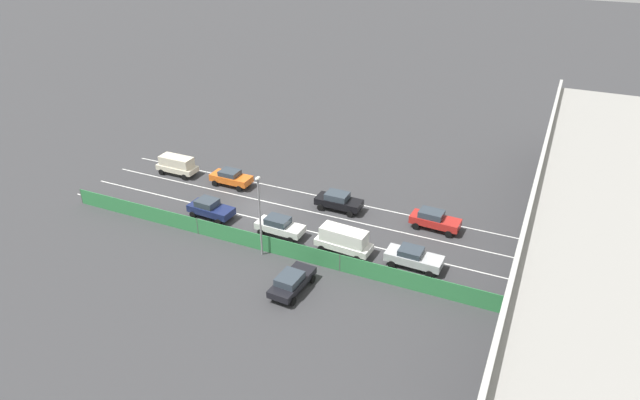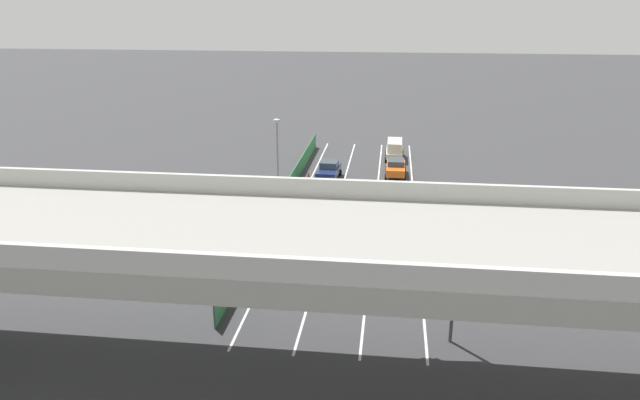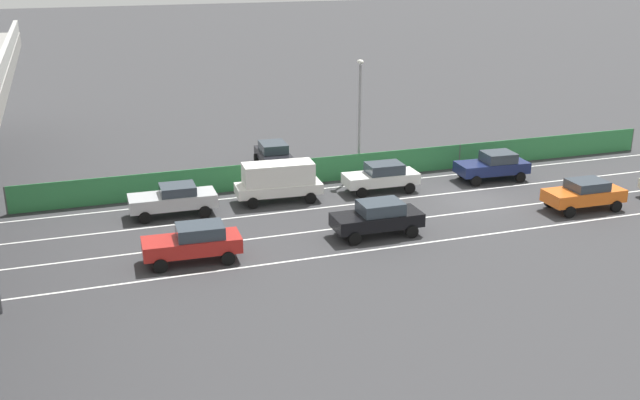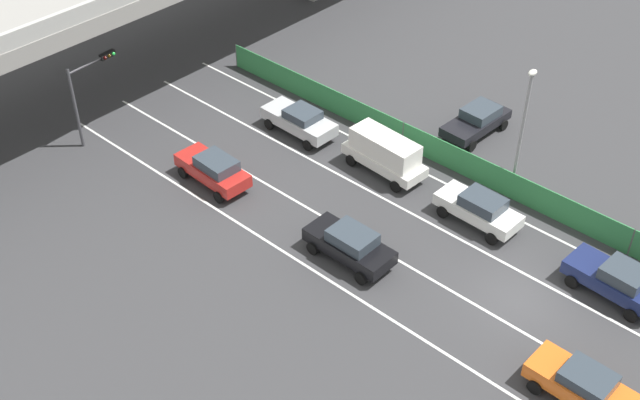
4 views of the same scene
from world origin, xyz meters
name	(u,v)px [view 4 (image 4 of 4)]	position (x,y,z in m)	size (l,w,h in m)	color
ground_plane	(518,298)	(0.00, 0.00, 0.00)	(300.00, 300.00, 0.00)	#38383A
lane_line_left_edge	(372,307)	(-4.86, 4.50, 0.00)	(0.14, 45.01, 0.01)	silver
lane_line_mid_left	(416,270)	(-1.62, 4.50, 0.00)	(0.14, 45.01, 0.01)	silver
lane_line_mid_right	(456,237)	(1.62, 4.50, 0.00)	(0.14, 45.01, 0.01)	silver
lane_line_right_edge	(492,207)	(4.86, 4.50, 0.00)	(0.14, 45.01, 0.01)	silver
green_fence	(508,184)	(6.12, 4.50, 0.78)	(0.10, 41.11, 1.56)	#338447
car_sedan_silver	(300,120)	(3.12, 16.51, 0.91)	(2.09, 4.64, 1.66)	#B7BABC
car_sedan_black	(350,244)	(-3.12, 7.33, 0.95)	(2.04, 4.48, 1.74)	black
car_taxi_orange	(583,385)	(-3.26, -4.82, 0.92)	(2.06, 4.37, 1.66)	orange
car_sedan_navy	(616,279)	(3.13, -3.02, 0.94)	(2.26, 4.46, 1.73)	navy
car_van_white	(385,152)	(3.48, 10.58, 1.26)	(2.20, 4.91, 2.24)	silver
car_hatchback_white	(479,208)	(3.26, 4.36, 0.93)	(2.03, 4.42, 1.70)	silver
car_sedan_red	(214,169)	(-3.43, 16.56, 0.96)	(2.11, 4.51, 1.74)	red
parked_sedan_dark	(477,120)	(10.01, 9.00, 0.89)	(4.58, 2.24, 1.61)	black
traffic_light	(89,83)	(-4.92, 24.80, 3.52)	(3.27, 0.47, 4.93)	#47474C
street_lamp	(524,121)	(6.61, 4.48, 4.40)	(0.60, 0.36, 7.26)	gray
traffic_cone	(628,264)	(5.08, -2.78, 0.35)	(0.47, 0.47, 0.74)	orange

